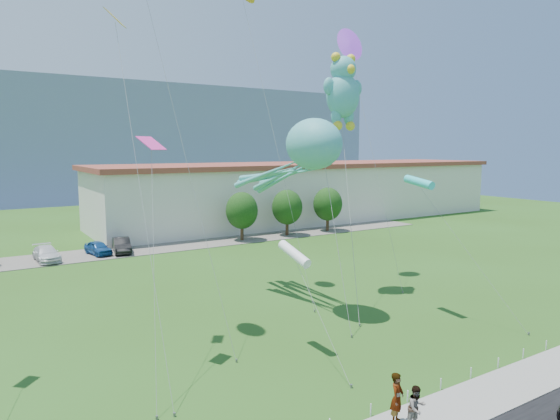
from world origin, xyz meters
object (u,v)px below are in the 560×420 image
(parked_car_black, at_px, (122,245))
(warehouse, at_px, (308,191))
(pedestrian_right, at_px, (417,408))
(parked_car_white, at_px, (47,254))
(octopus_kite, at_px, (301,157))
(parked_car_blue, at_px, (98,248))
(teddy_bear_kite, at_px, (343,90))
(pedestrian_left, at_px, (397,398))

(parked_car_black, bearing_deg, warehouse, 27.46)
(pedestrian_right, height_order, parked_car_white, pedestrian_right)
(warehouse, relative_size, octopus_kite, 5.06)
(warehouse, distance_m, parked_car_blue, 32.90)
(parked_car_white, relative_size, octopus_kite, 0.38)
(octopus_kite, bearing_deg, warehouse, 54.09)
(parked_car_white, height_order, teddy_bear_kite, teddy_bear_kite)
(parked_car_black, height_order, teddy_bear_kite, teddy_bear_kite)
(pedestrian_left, distance_m, octopus_kite, 16.49)
(parked_car_black, distance_m, teddy_bear_kite, 27.47)
(pedestrian_right, bearing_deg, parked_car_white, 105.07)
(warehouse, bearing_deg, parked_car_white, -164.87)
(pedestrian_left, relative_size, parked_car_blue, 0.51)
(pedestrian_left, relative_size, pedestrian_right, 1.18)
(warehouse, xyz_separation_m, pedestrian_right, (-28.34, -46.98, -3.20))
(parked_car_white, bearing_deg, parked_car_blue, 1.39)
(parked_car_white, distance_m, teddy_bear_kite, 30.51)
(pedestrian_right, distance_m, parked_car_blue, 37.75)
(warehouse, height_order, parked_car_white, warehouse)
(warehouse, height_order, octopus_kite, octopus_kite)
(parked_car_white, height_order, octopus_kite, octopus_kite)
(parked_car_white, xyz_separation_m, octopus_kite, (12.02, -23.33, 9.01))
(warehouse, distance_m, parked_car_white, 37.40)
(parked_car_black, bearing_deg, parked_car_white, -169.65)
(parked_car_blue, relative_size, parked_car_black, 0.86)
(pedestrian_right, bearing_deg, parked_car_blue, 98.09)
(pedestrian_right, distance_m, parked_car_white, 38.03)
(parked_car_black, height_order, octopus_kite, octopus_kite)
(parked_car_white, distance_m, parked_car_black, 6.78)
(parked_car_blue, bearing_deg, teddy_bear_kite, -72.42)
(teddy_bear_kite, bearing_deg, parked_car_blue, 118.73)
(warehouse, xyz_separation_m, parked_car_blue, (-31.35, -9.36, -3.42))
(warehouse, height_order, parked_car_black, warehouse)
(pedestrian_right, xyz_separation_m, octopus_kite, (4.40, 13.92, 8.82))
(parked_car_blue, xyz_separation_m, octopus_kite, (7.42, -23.70, 9.03))
(warehouse, distance_m, teddy_bear_kite, 38.20)
(warehouse, bearing_deg, parked_car_blue, -163.38)
(warehouse, relative_size, parked_car_black, 13.83)
(parked_car_black, bearing_deg, pedestrian_right, -79.46)
(octopus_kite, bearing_deg, teddy_bear_kite, 19.73)
(pedestrian_left, height_order, parked_car_white, pedestrian_left)
(teddy_bear_kite, bearing_deg, pedestrian_left, -122.08)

